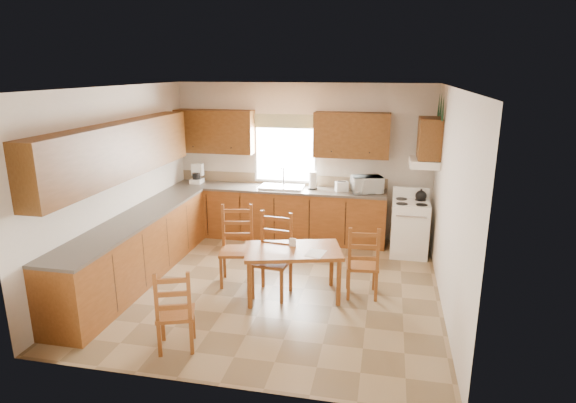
% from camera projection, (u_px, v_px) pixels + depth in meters
% --- Properties ---
extents(floor, '(4.50, 4.50, 0.00)m').
position_uv_depth(floor, '(273.00, 286.00, 6.71)').
color(floor, '#8D744F').
rests_on(floor, ground).
extents(ceiling, '(4.50, 4.50, 0.00)m').
position_uv_depth(ceiling, '(271.00, 87.00, 5.99)').
color(ceiling, brown).
rests_on(ceiling, floor).
extents(wall_left, '(4.50, 4.50, 0.00)m').
position_uv_depth(wall_left, '(118.00, 184.00, 6.79)').
color(wall_left, beige).
rests_on(wall_left, floor).
extents(wall_right, '(4.50, 4.50, 0.00)m').
position_uv_depth(wall_right, '(450.00, 202.00, 5.91)').
color(wall_right, beige).
rests_on(wall_right, floor).
extents(wall_back, '(4.50, 4.50, 0.00)m').
position_uv_depth(wall_back, '(302.00, 161.00, 8.47)').
color(wall_back, beige).
rests_on(wall_back, floor).
extents(wall_front, '(4.50, 4.50, 0.00)m').
position_uv_depth(wall_front, '(212.00, 254.00, 4.23)').
color(wall_front, beige).
rests_on(wall_front, floor).
extents(lower_cab_back, '(3.75, 0.60, 0.88)m').
position_uv_depth(lower_cab_back, '(278.00, 214.00, 8.51)').
color(lower_cab_back, brown).
rests_on(lower_cab_back, floor).
extents(lower_cab_left, '(0.60, 3.60, 0.88)m').
position_uv_depth(lower_cab_left, '(137.00, 250.00, 6.84)').
color(lower_cab_left, brown).
rests_on(lower_cab_left, floor).
extents(counter_back, '(3.75, 0.63, 0.04)m').
position_uv_depth(counter_back, '(278.00, 189.00, 8.38)').
color(counter_back, '#544C43').
rests_on(counter_back, lower_cab_back).
extents(counter_left, '(0.63, 3.60, 0.04)m').
position_uv_depth(counter_left, '(134.00, 219.00, 6.71)').
color(counter_left, '#544C43').
rests_on(counter_left, lower_cab_left).
extents(backsplash, '(3.75, 0.01, 0.18)m').
position_uv_depth(backsplash, '(281.00, 179.00, 8.63)').
color(backsplash, '#887253').
rests_on(backsplash, counter_back).
extents(upper_cab_back_left, '(1.41, 0.33, 0.75)m').
position_uv_depth(upper_cab_back_left, '(215.00, 131.00, 8.49)').
color(upper_cab_back_left, brown).
rests_on(upper_cab_back_left, wall_back).
extents(upper_cab_back_right, '(1.25, 0.33, 0.75)m').
position_uv_depth(upper_cab_back_right, '(352.00, 135.00, 8.01)').
color(upper_cab_back_right, brown).
rests_on(upper_cab_back_right, wall_back).
extents(upper_cab_left, '(0.33, 3.60, 0.75)m').
position_uv_depth(upper_cab_left, '(119.00, 151.00, 6.49)').
color(upper_cab_left, brown).
rests_on(upper_cab_left, wall_left).
extents(upper_cab_stove, '(0.33, 0.62, 0.62)m').
position_uv_depth(upper_cab_stove, '(429.00, 138.00, 7.35)').
color(upper_cab_stove, brown).
rests_on(upper_cab_stove, wall_right).
extents(range_hood, '(0.44, 0.62, 0.12)m').
position_uv_depth(range_hood, '(424.00, 162.00, 7.46)').
color(range_hood, white).
rests_on(range_hood, wall_right).
extents(window_frame, '(1.13, 0.02, 1.18)m').
position_uv_depth(window_frame, '(285.00, 150.00, 8.45)').
color(window_frame, white).
rests_on(window_frame, wall_back).
extents(window_pane, '(1.05, 0.01, 1.10)m').
position_uv_depth(window_pane, '(285.00, 150.00, 8.45)').
color(window_pane, white).
rests_on(window_pane, wall_back).
extents(window_valance, '(1.19, 0.01, 0.24)m').
position_uv_depth(window_valance, '(285.00, 121.00, 8.29)').
color(window_valance, '#516A37').
rests_on(window_valance, wall_back).
extents(sink_basin, '(0.75, 0.45, 0.04)m').
position_uv_depth(sink_basin, '(282.00, 187.00, 8.36)').
color(sink_basin, silver).
rests_on(sink_basin, counter_back).
extents(pine_decal_a, '(0.22, 0.22, 0.36)m').
position_uv_depth(pine_decal_a, '(443.00, 108.00, 6.89)').
color(pine_decal_a, '#183B23').
rests_on(pine_decal_a, wall_right).
extents(pine_decal_b, '(0.22, 0.22, 0.36)m').
position_uv_depth(pine_decal_b, '(441.00, 104.00, 7.19)').
color(pine_decal_b, '#183B23').
rests_on(pine_decal_b, wall_right).
extents(pine_decal_c, '(0.22, 0.22, 0.36)m').
position_uv_depth(pine_decal_c, '(439.00, 105.00, 7.50)').
color(pine_decal_c, '#183B23').
rests_on(pine_decal_c, wall_right).
extents(stove, '(0.59, 0.61, 0.86)m').
position_uv_depth(stove, '(409.00, 229.00, 7.75)').
color(stove, white).
rests_on(stove, floor).
extents(coffeemaker, '(0.22, 0.26, 0.37)m').
position_uv_depth(coffeemaker, '(197.00, 173.00, 8.67)').
color(coffeemaker, white).
rests_on(coffeemaker, counter_back).
extents(paper_towel, '(0.14, 0.14, 0.30)m').
position_uv_depth(paper_towel, '(313.00, 180.00, 8.26)').
color(paper_towel, white).
rests_on(paper_towel, counter_back).
extents(toaster, '(0.24, 0.20, 0.16)m').
position_uv_depth(toaster, '(342.00, 186.00, 8.13)').
color(toaster, white).
rests_on(toaster, counter_back).
extents(microwave, '(0.54, 0.46, 0.28)m').
position_uv_depth(microwave, '(367.00, 184.00, 8.03)').
color(microwave, white).
rests_on(microwave, counter_back).
extents(dining_table, '(1.39, 1.02, 0.67)m').
position_uv_depth(dining_table, '(293.00, 273.00, 6.33)').
color(dining_table, brown).
rests_on(dining_table, floor).
extents(chair_near_left, '(0.49, 0.48, 0.93)m').
position_uv_depth(chair_near_left, '(175.00, 308.00, 5.12)').
color(chair_near_left, brown).
rests_on(chair_near_left, floor).
extents(chair_near_right, '(0.46, 0.44, 0.99)m').
position_uv_depth(chair_near_right, '(362.00, 260.00, 6.32)').
color(chair_near_right, brown).
rests_on(chair_near_right, floor).
extents(chair_far_left, '(0.54, 0.52, 1.09)m').
position_uv_depth(chair_far_left, '(236.00, 246.00, 6.67)').
color(chair_far_left, brown).
rests_on(chair_far_left, floor).
extents(chair_far_right, '(0.51, 0.49, 1.10)m').
position_uv_depth(chair_far_right, '(272.00, 256.00, 6.30)').
color(chair_far_right, brown).
rests_on(chair_far_right, floor).
extents(table_paper, '(0.26, 0.32, 0.00)m').
position_uv_depth(table_paper, '(316.00, 253.00, 6.09)').
color(table_paper, white).
rests_on(table_paper, dining_table).
extents(table_card, '(0.09, 0.02, 0.11)m').
position_uv_depth(table_card, '(293.00, 242.00, 6.32)').
color(table_card, white).
rests_on(table_card, dining_table).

